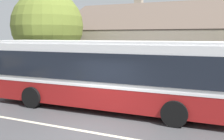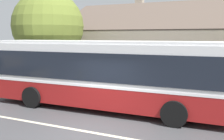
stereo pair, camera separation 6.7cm
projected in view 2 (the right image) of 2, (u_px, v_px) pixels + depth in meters
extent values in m
plane|color=#424244|center=(89.00, 132.00, 8.76)|extent=(300.00, 300.00, 0.00)
cube|color=gray|center=(140.00, 94.00, 14.19)|extent=(60.00, 3.00, 0.15)
cube|color=beige|center=(89.00, 132.00, 8.76)|extent=(60.00, 0.16, 0.01)
cube|color=tan|center=(203.00, 54.00, 20.64)|extent=(21.43, 10.51, 3.72)
cube|color=brown|center=(203.00, 13.00, 17.83)|extent=(22.03, 5.32, 2.61)
cube|color=brown|center=(207.00, 18.00, 22.60)|extent=(22.03, 5.32, 2.61)
cube|color=tan|center=(140.00, 0.00, 23.28)|extent=(0.70, 0.70, 1.20)
cube|color=black|center=(93.00, 53.00, 18.80)|extent=(1.10, 0.06, 1.30)
cube|color=black|center=(159.00, 55.00, 16.81)|extent=(1.10, 0.06, 1.30)
cube|color=maroon|center=(103.00, 92.00, 11.63)|extent=(11.24, 2.70, 0.94)
cube|color=white|center=(103.00, 81.00, 11.56)|extent=(11.26, 2.72, 0.10)
cube|color=silver|center=(103.00, 62.00, 11.43)|extent=(11.24, 2.70, 1.69)
cube|color=silver|center=(103.00, 42.00, 11.31)|extent=(11.01, 2.57, 0.12)
cube|color=black|center=(113.00, 62.00, 12.60)|extent=(10.30, 0.21, 1.19)
cube|color=black|center=(90.00, 67.00, 10.29)|extent=(10.30, 0.21, 1.19)
cube|color=#197233|center=(89.00, 85.00, 13.32)|extent=(3.13, 0.09, 0.66)
cube|color=black|center=(204.00, 79.00, 11.03)|extent=(0.90, 0.05, 2.38)
cylinder|color=black|center=(183.00, 98.00, 11.48)|extent=(1.00, 0.30, 1.00)
cylinder|color=black|center=(174.00, 114.00, 9.19)|extent=(1.00, 0.30, 1.00)
cylinder|color=black|center=(62.00, 87.00, 13.98)|extent=(1.00, 0.30, 1.00)
cylinder|color=black|center=(32.00, 97.00, 11.69)|extent=(1.00, 0.30, 1.00)
cube|color=brown|center=(52.00, 77.00, 16.78)|extent=(1.89, 0.10, 0.04)
cube|color=brown|center=(50.00, 77.00, 16.65)|extent=(1.89, 0.10, 0.04)
cube|color=brown|center=(49.00, 78.00, 16.52)|extent=(1.89, 0.10, 0.04)
cube|color=brown|center=(48.00, 73.00, 16.36)|extent=(1.89, 0.04, 0.10)
cube|color=brown|center=(48.00, 71.00, 16.34)|extent=(1.89, 0.04, 0.10)
cube|color=black|center=(60.00, 81.00, 16.38)|extent=(0.08, 0.43, 0.45)
cube|color=black|center=(41.00, 80.00, 16.98)|extent=(0.08, 0.43, 0.45)
cube|color=brown|center=(100.00, 81.00, 15.33)|extent=(1.79, 0.10, 0.04)
cube|color=brown|center=(99.00, 81.00, 15.20)|extent=(1.79, 0.10, 0.04)
cube|color=brown|center=(98.00, 82.00, 15.07)|extent=(1.79, 0.10, 0.04)
cube|color=brown|center=(97.00, 77.00, 14.92)|extent=(1.79, 0.04, 0.10)
cube|color=brown|center=(97.00, 75.00, 14.90)|extent=(1.79, 0.04, 0.10)
cube|color=black|center=(110.00, 86.00, 14.95)|extent=(0.08, 0.43, 0.45)
cube|color=black|center=(89.00, 84.00, 15.52)|extent=(0.08, 0.43, 0.45)
cylinder|color=#4C3828|center=(50.00, 67.00, 17.28)|extent=(0.30, 0.30, 2.45)
sphere|color=olive|center=(48.00, 26.00, 16.90)|extent=(4.78, 4.78, 4.78)
sphere|color=olive|center=(51.00, 37.00, 17.10)|extent=(2.86, 2.86, 2.86)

